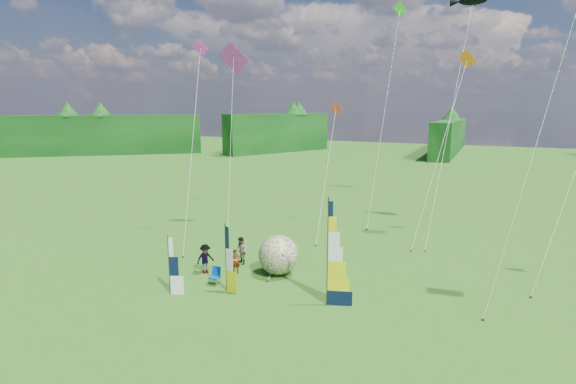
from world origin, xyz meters
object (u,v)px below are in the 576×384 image
at_px(spectator_b, 241,251).
at_px(camp_chair, 214,276).
at_px(spectator_d, 283,251).
at_px(kite_whale, 452,103).
at_px(side_banner_left, 226,259).
at_px(spectator_a, 236,262).
at_px(feather_banner_main, 328,254).
at_px(spectator_c, 205,259).
at_px(side_banner_far, 169,266).
at_px(bol_inflatable, 278,255).

height_order(spectator_b, camp_chair, spectator_b).
height_order(spectator_d, kite_whale, kite_whale).
bearing_deg(side_banner_left, spectator_a, 125.20).
height_order(feather_banner_main, spectator_d, feather_banner_main).
bearing_deg(spectator_a, spectator_d, 12.95).
height_order(spectator_c, kite_whale, kite_whale).
bearing_deg(side_banner_left, spectator_c, 161.05).
bearing_deg(spectator_b, camp_chair, -52.43).
height_order(side_banner_far, spectator_a, side_banner_far).
bearing_deg(feather_banner_main, side_banner_far, 179.51).
bearing_deg(spectator_b, side_banner_far, -68.29).
relative_size(spectator_c, kite_whale, 0.09).
bearing_deg(spectator_a, side_banner_far, -153.66).
distance_m(feather_banner_main, spectator_b, 8.16).
xyz_separation_m(side_banner_far, spectator_b, (1.07, 5.81, -0.72)).
height_order(bol_inflatable, spectator_a, bol_inflatable).
height_order(side_banner_left, spectator_c, side_banner_left).
relative_size(feather_banner_main, spectator_c, 2.99).
height_order(feather_banner_main, camp_chair, feather_banner_main).
distance_m(side_banner_left, bol_inflatable, 3.91).
bearing_deg(spectator_c, kite_whale, -8.17).
bearing_deg(feather_banner_main, spectator_b, 137.82).
xyz_separation_m(side_banner_far, kite_whale, (12.21, 20.09, 8.78)).
bearing_deg(spectator_c, bol_inflatable, -38.72).
bearing_deg(kite_whale, spectator_b, -122.97).
relative_size(feather_banner_main, spectator_a, 3.63).
height_order(bol_inflatable, spectator_b, bol_inflatable).
height_order(feather_banner_main, spectator_a, feather_banner_main).
height_order(side_banner_far, spectator_b, side_banner_far).
relative_size(feather_banner_main, side_banner_left, 1.47).
distance_m(side_banner_far, kite_whale, 25.10).
bearing_deg(feather_banner_main, spectator_a, 147.71).
xyz_separation_m(spectator_a, kite_whale, (10.60, 15.86, 9.65)).
distance_m(feather_banner_main, spectator_c, 8.63).
xyz_separation_m(side_banner_far, spectator_a, (1.62, 4.24, -0.87)).
bearing_deg(feather_banner_main, bol_inflatable, 128.95).
distance_m(spectator_b, camp_chair, 3.67).
distance_m(spectator_a, spectator_c, 1.89).
distance_m(side_banner_left, spectator_b, 4.47).
xyz_separation_m(feather_banner_main, bol_inflatable, (-4.20, 2.88, -1.54)).
bearing_deg(spectator_b, spectator_a, -38.61).
relative_size(spectator_b, camp_chair, 1.76).
distance_m(camp_chair, kite_whale, 23.14).
xyz_separation_m(side_banner_far, bol_inflatable, (4.04, 5.26, -0.40)).
relative_size(feather_banner_main, side_banner_far, 1.70).
bearing_deg(side_banner_far, side_banner_left, 11.94).
distance_m(side_banner_far, spectator_b, 5.95).
bearing_deg(spectator_d, camp_chair, 86.21).
distance_m(spectator_b, kite_whale, 20.46).
height_order(side_banner_far, camp_chair, side_banner_far).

